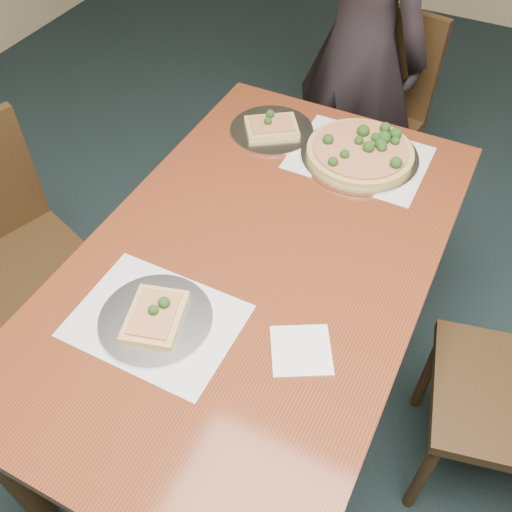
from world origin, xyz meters
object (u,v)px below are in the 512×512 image
at_px(slice_plate_near, 156,318).
at_px(slice_plate_far, 272,128).
at_px(chair_far, 371,107).
at_px(pizza_pan, 361,151).
at_px(dining_table, 256,278).
at_px(diner, 360,46).
at_px(chair_left, 6,245).

relative_size(slice_plate_near, slice_plate_far, 1.00).
distance_m(chair_far, slice_plate_near, 1.50).
xyz_separation_m(pizza_pan, slice_plate_far, (-0.32, 0.00, -0.01)).
distance_m(chair_far, pizza_pan, 0.71).
distance_m(dining_table, slice_plate_far, 0.58).
relative_size(dining_table, diner, 0.95).
distance_m(diner, slice_plate_near, 1.45).
height_order(diner, pizza_pan, diner).
distance_m(diner, pizza_pan, 0.65).
height_order(chair_left, slice_plate_far, chair_left).
xyz_separation_m(slice_plate_near, slice_plate_far, (-0.08, 0.83, -0.00)).
relative_size(dining_table, pizza_pan, 4.00).
xyz_separation_m(chair_far, slice_plate_far, (-0.17, -0.64, 0.25)).
bearing_deg(dining_table, chair_left, -170.70).
relative_size(chair_far, pizza_pan, 2.43).
bearing_deg(dining_table, diner, 95.76).
relative_size(chair_left, diner, 0.58).
height_order(chair_far, slice_plate_far, chair_far).
relative_size(chair_left, pizza_pan, 2.43).
bearing_deg(diner, chair_left, 75.13).
bearing_deg(pizza_pan, slice_plate_far, 179.88).
bearing_deg(chair_left, slice_plate_near, -83.74).
distance_m(pizza_pan, slice_plate_far, 0.32).
bearing_deg(chair_left, slice_plate_far, -25.43).
relative_size(pizza_pan, slice_plate_far, 1.34).
xyz_separation_m(pizza_pan, slice_plate_near, (-0.23, -0.83, -0.01)).
height_order(dining_table, diner, diner).
height_order(dining_table, slice_plate_near, slice_plate_near).
xyz_separation_m(dining_table, slice_plate_far, (-0.21, 0.53, 0.10)).
bearing_deg(slice_plate_near, chair_left, 167.63).
distance_m(pizza_pan, slice_plate_near, 0.86).
distance_m(dining_table, chair_far, 1.18).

